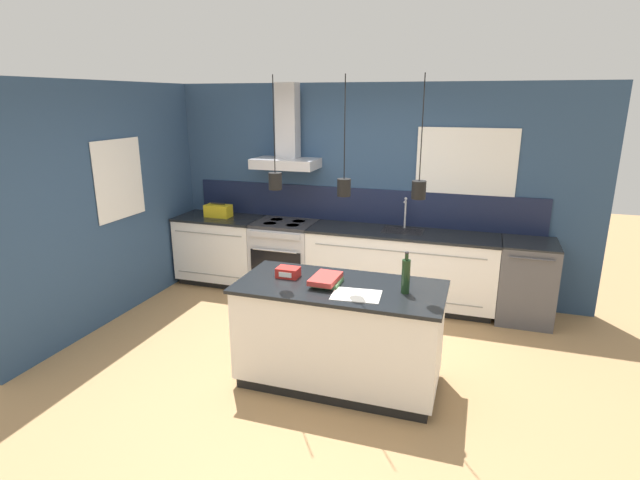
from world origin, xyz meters
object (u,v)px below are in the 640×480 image
(bottle_on_island, at_px, (406,276))
(yellow_toolbox, at_px, (218,211))
(red_supply_box, at_px, (288,272))
(oven_range, at_px, (285,256))
(dishwasher, at_px, (526,281))
(book_stack, at_px, (326,280))

(bottle_on_island, height_order, yellow_toolbox, bottle_on_island)
(bottle_on_island, distance_m, red_supply_box, 1.04)
(oven_range, relative_size, yellow_toolbox, 2.68)
(dishwasher, xyz_separation_m, book_stack, (-1.73, -1.91, 0.50))
(oven_range, distance_m, red_supply_box, 2.06)
(book_stack, height_order, red_supply_box, red_supply_box)
(bottle_on_island, distance_m, yellow_toolbox, 3.34)
(bottle_on_island, relative_size, book_stack, 1.02)
(dishwasher, relative_size, yellow_toolbox, 2.68)
(dishwasher, height_order, red_supply_box, red_supply_box)
(book_stack, bearing_deg, oven_range, 121.22)
(bottle_on_island, bearing_deg, book_stack, -178.26)
(dishwasher, bearing_deg, bottle_on_island, -119.53)
(bottle_on_island, xyz_separation_m, book_stack, (-0.66, -0.02, -0.11))
(yellow_toolbox, bearing_deg, bottle_on_island, -34.51)
(dishwasher, bearing_deg, oven_range, -179.92)
(bottle_on_island, bearing_deg, dishwasher, 60.47)
(yellow_toolbox, bearing_deg, book_stack, -42.43)
(bottle_on_island, distance_m, book_stack, 0.67)
(dishwasher, bearing_deg, yellow_toolbox, 180.00)
(bottle_on_island, bearing_deg, oven_range, 133.90)
(dishwasher, relative_size, bottle_on_island, 2.64)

